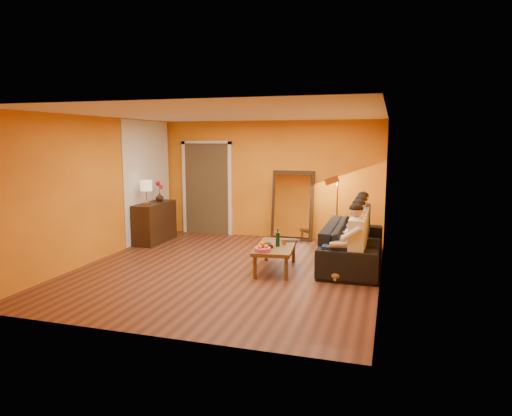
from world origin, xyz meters
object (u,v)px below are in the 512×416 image
(sofa, at_px, (353,244))
(sideboard, at_px, (155,222))
(tumbler, at_px, (284,242))
(dog, at_px, (338,259))
(wine_bottle, at_px, (278,237))
(table_lamp, at_px, (146,192))
(laptop, at_px, (290,241))
(coffee_table, at_px, (275,258))
(floor_lamp, at_px, (337,213))
(person_far_right, at_px, (363,224))
(person_mid_left, at_px, (359,236))
(vase, at_px, (160,197))
(mirror_frame, at_px, (292,205))
(person_far_left, at_px, (356,243))
(person_mid_right, at_px, (361,229))

(sofa, bearing_deg, sideboard, 82.17)
(tumbler, bearing_deg, dog, -20.56)
(dog, distance_m, wine_bottle, 1.06)
(table_lamp, height_order, laptop, table_lamp)
(coffee_table, bearing_deg, table_lamp, 155.05)
(sideboard, xyz_separation_m, wine_bottle, (3.07, -1.39, 0.15))
(floor_lamp, bearing_deg, sideboard, 180.00)
(sideboard, height_order, person_far_right, person_far_right)
(sofa, relative_size, dog, 3.77)
(sideboard, xyz_separation_m, table_lamp, (0.00, -0.30, 0.68))
(person_mid_left, relative_size, vase, 6.57)
(sideboard, relative_size, table_lamp, 2.31)
(table_lamp, height_order, vase, table_lamp)
(person_mid_left, bearing_deg, person_far_right, 90.00)
(mirror_frame, distance_m, wine_bottle, 2.49)
(mirror_frame, bearing_deg, dog, -63.94)
(wine_bottle, xyz_separation_m, laptop, (0.13, 0.40, -0.14))
(coffee_table, bearing_deg, wine_bottle, -50.99)
(person_far_left, distance_m, vase, 4.75)
(sideboard, xyz_separation_m, sofa, (4.24, -0.58, -0.06))
(floor_lamp, bearing_deg, tumbler, -119.24)
(person_mid_right, bearing_deg, sofa, -142.43)
(sofa, height_order, tumbler, sofa)
(dog, height_order, wine_bottle, wine_bottle)
(person_far_right, distance_m, wine_bottle, 1.95)
(sofa, distance_m, laptop, 1.12)
(sofa, bearing_deg, person_mid_right, -52.43)
(coffee_table, relative_size, vase, 6.57)
(wine_bottle, height_order, tumbler, wine_bottle)
(mirror_frame, height_order, sofa, mirror_frame)
(floor_lamp, xyz_separation_m, person_mid_right, (0.55, -1.04, -0.11))
(floor_lamp, bearing_deg, person_far_left, -83.78)
(dog, bearing_deg, wine_bottle, 153.63)
(dog, xyz_separation_m, person_mid_right, (0.28, 1.09, 0.28))
(table_lamp, distance_m, wine_bottle, 3.30)
(person_mid_right, height_order, vase, person_mid_right)
(person_mid_right, bearing_deg, tumbler, -149.17)
(dog, bearing_deg, laptop, 130.57)
(sideboard, height_order, coffee_table, sideboard)
(sofa, bearing_deg, person_mid_left, -163.89)
(tumbler, bearing_deg, person_mid_left, 8.53)
(vase, bearing_deg, person_mid_left, -16.36)
(person_mid_left, relative_size, wine_bottle, 3.94)
(table_lamp, distance_m, dog, 4.35)
(wine_bottle, bearing_deg, mirror_frame, 96.45)
(sideboard, bearing_deg, laptop, -17.16)
(sideboard, relative_size, person_mid_right, 0.97)
(tumbler, bearing_deg, wine_bottle, -112.38)
(laptop, bearing_deg, person_far_left, -48.46)
(sideboard, xyz_separation_m, person_mid_left, (4.37, -1.03, 0.18))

